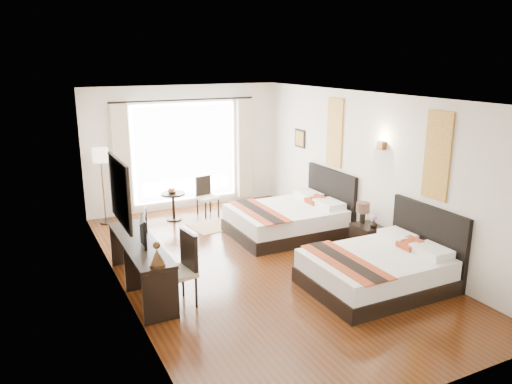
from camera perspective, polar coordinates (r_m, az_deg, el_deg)
name	(u,v)px	position (r m, az deg, el deg)	size (l,w,h in m)	color
floor	(259,265)	(8.52, 0.29, -8.30)	(4.50, 7.50, 0.01)	#3C1A0A
ceiling	(259,97)	(7.84, 0.32, 10.79)	(4.50, 7.50, 0.02)	white
wall_headboard	(369,171)	(9.27, 12.82, 2.40)	(0.01, 7.50, 2.80)	silver
wall_desk	(118,201)	(7.37, -15.49, -1.04)	(0.01, 7.50, 2.80)	silver
wall_window	(185,148)	(11.46, -8.16, 5.02)	(4.50, 0.01, 2.80)	silver
wall_entry	(432,269)	(5.17, 19.48, -8.34)	(4.50, 0.01, 2.80)	silver
window_glass	(185,152)	(11.47, -8.12, 4.52)	(2.40, 0.02, 2.20)	white
sheer_curtain	(186,153)	(11.41, -8.02, 4.47)	(2.30, 0.02, 2.10)	white
drape_left	(121,160)	(11.02, -15.13, 3.60)	(0.35, 0.14, 2.35)	#BBAD91
drape_right	(245,149)	(11.90, -1.31, 4.96)	(0.35, 0.14, 2.35)	#BBAD91
art_panel_near	(437,156)	(8.02, 20.02, 3.92)	(0.03, 0.50, 1.35)	brown
art_panel_far	(335,133)	(10.01, 8.99, 6.73)	(0.03, 0.50, 1.35)	brown
wall_sconce	(382,145)	(8.87, 14.16, 5.18)	(0.10, 0.14, 0.14)	#472E19
mirror_frame	(120,192)	(7.30, -15.33, 0.04)	(0.04, 1.25, 0.95)	black
mirror_glass	(121,191)	(7.30, -15.13, 0.06)	(0.01, 1.12, 0.82)	white
bed_near	(380,268)	(7.86, 14.02, -8.45)	(2.06, 1.61, 1.16)	black
bed_far	(290,218)	(9.86, 3.87, -3.04)	(2.14, 1.67, 1.21)	black
nightstand	(367,239)	(9.17, 12.56, -5.21)	(0.42, 0.52, 0.50)	black
table_lamp	(363,209)	(9.11, 12.12, -1.92)	(0.24, 0.24, 0.38)	black
vase	(374,224)	(8.96, 13.30, -3.58)	(0.14, 0.14, 0.14)	black
console_desk	(141,266)	(7.72, -13.03, -8.19)	(0.50, 2.20, 0.76)	black
television	(140,229)	(7.49, -13.10, -4.10)	(0.74, 0.10, 0.42)	black
bronze_figurine	(157,256)	(6.62, -11.23, -7.15)	(0.20, 0.20, 0.30)	#472E19
desk_chair	(178,284)	(7.17, -8.96, -10.35)	(0.55, 0.55, 1.05)	beige
floor_lamp	(101,160)	(10.67, -17.32, 3.49)	(0.32, 0.32, 1.61)	black
side_table	(173,206)	(10.81, -9.41, -1.64)	(0.52, 0.52, 0.60)	black
fruit_bowl	(172,192)	(10.70, -9.58, -0.01)	(0.20, 0.20, 0.05)	#432D18
window_chair	(207,203)	(11.08, -5.58, -1.31)	(0.47, 0.47, 0.85)	beige
jute_rug	(218,225)	(10.42, -4.34, -3.82)	(1.10, 0.75, 0.01)	tan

